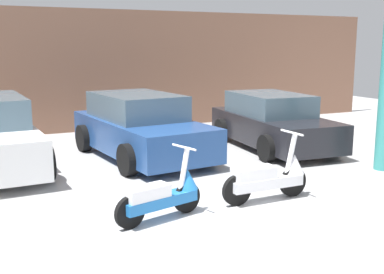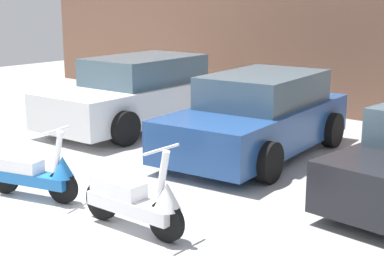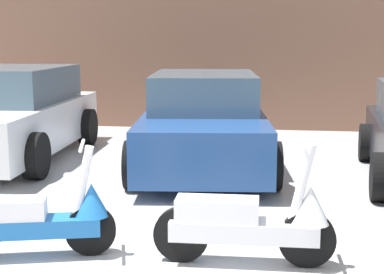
{
  "view_description": "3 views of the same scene",
  "coord_description": "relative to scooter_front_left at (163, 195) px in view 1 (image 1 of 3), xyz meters",
  "views": [
    {
      "loc": [
        -2.99,
        -4.97,
        2.4
      ],
      "look_at": [
        0.47,
        2.51,
        0.83
      ],
      "focal_mm": 45.0,
      "sensor_mm": 36.0,
      "label": 1
    },
    {
      "loc": [
        5.81,
        -3.31,
        2.69
      ],
      "look_at": [
        0.45,
        2.96,
        0.67
      ],
      "focal_mm": 55.0,
      "sensor_mm": 36.0,
      "label": 2
    },
    {
      "loc": [
        1.34,
        -3.62,
        1.9
      ],
      "look_at": [
        0.44,
        2.72,
        0.81
      ],
      "focal_mm": 55.0,
      "sensor_mm": 36.0,
      "label": 3
    }
  ],
  "objects": [
    {
      "name": "car_rear_center",
      "position": [
        0.97,
        3.82,
        0.3
      ],
      "size": [
        2.29,
        4.21,
        1.37
      ],
      "rotation": [
        0.0,
        0.0,
        -1.46
      ],
      "color": "navy",
      "rests_on": "ground_plane"
    },
    {
      "name": "car_rear_right",
      "position": [
        4.14,
        3.42,
        0.26
      ],
      "size": [
        2.06,
        3.9,
        1.29
      ],
      "rotation": [
        0.0,
        0.0,
        -1.65
      ],
      "color": "black",
      "rests_on": "ground_plane"
    },
    {
      "name": "wall_back",
      "position": [
        0.65,
        7.56,
        1.35
      ],
      "size": [
        19.6,
        0.12,
        3.42
      ],
      "primitive_type": "cube",
      "color": "#845B47",
      "rests_on": "ground_plane"
    },
    {
      "name": "scooter_front_right",
      "position": [
        1.82,
        0.09,
        0.03
      ],
      "size": [
        1.53,
        0.55,
        1.07
      ],
      "rotation": [
        0.0,
        0.0,
        0.02
      ],
      "color": "black",
      "rests_on": "ground_plane"
    },
    {
      "name": "ground_plane",
      "position": [
        0.65,
        -1.04,
        -0.35
      ],
      "size": [
        28.0,
        28.0,
        0.0
      ],
      "primitive_type": "plane",
      "color": "#B2B2B2"
    },
    {
      "name": "scooter_front_left",
      "position": [
        0.0,
        0.0,
        0.0
      ],
      "size": [
        1.4,
        0.65,
        1.0
      ],
      "rotation": [
        0.0,
        0.0,
        0.27
      ],
      "color": "black",
      "rests_on": "ground_plane"
    }
  ]
}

